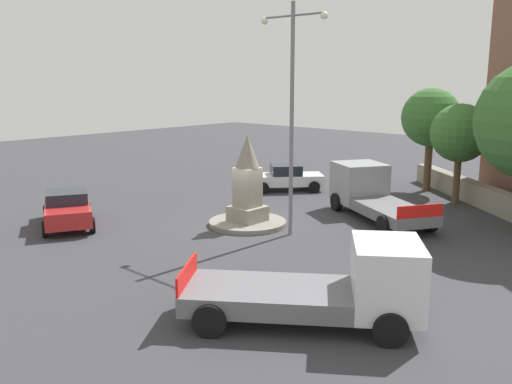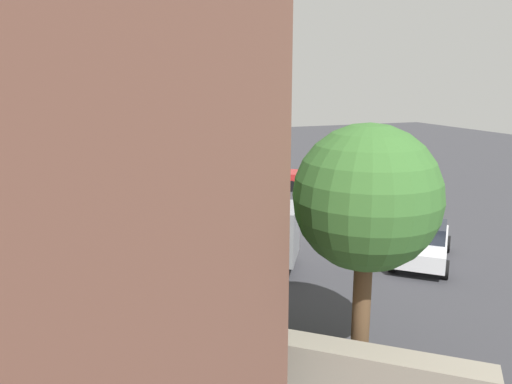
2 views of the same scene
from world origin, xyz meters
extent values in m
plane|color=#38383D|center=(0.00, 0.00, 0.00)|extent=(80.00, 80.00, 0.00)
cylinder|color=gray|center=(0.00, 0.00, 0.10)|extent=(3.31, 3.31, 0.20)
cube|color=gray|center=(0.00, 0.00, 0.52)|extent=(1.32, 1.32, 0.63)
cube|color=gray|center=(0.00, 0.00, 1.66)|extent=(0.92, 0.92, 1.66)
cone|color=gray|center=(0.00, 0.00, 3.20)|extent=(1.01, 1.01, 1.41)
cylinder|color=slate|center=(-2.25, -0.11, 4.48)|extent=(0.16, 0.16, 8.97)
cylinder|color=slate|center=(-2.96, -0.11, 8.45)|extent=(1.41, 0.08, 0.08)
cylinder|color=slate|center=(-1.55, -0.11, 8.45)|extent=(1.41, 0.08, 0.08)
sphere|color=#F2EACC|center=(-3.66, -0.11, 8.35)|extent=(0.28, 0.28, 0.28)
sphere|color=#F2EACC|center=(-0.84, -0.11, 8.35)|extent=(0.28, 0.28, 0.28)
cube|color=#B22323|center=(5.58, 5.22, 0.67)|extent=(4.54, 3.54, 0.69)
cube|color=#1E232D|center=(5.69, 5.16, 1.25)|extent=(2.38, 2.30, 0.48)
cylinder|color=black|center=(3.87, 5.11, 0.32)|extent=(0.67, 0.49, 0.64)
cylinder|color=black|center=(4.70, 6.69, 0.32)|extent=(0.67, 0.49, 0.64)
cylinder|color=black|center=(6.46, 3.75, 0.32)|extent=(0.67, 0.49, 0.64)
cylinder|color=black|center=(7.30, 5.33, 0.32)|extent=(0.67, 0.49, 0.64)
cube|color=silver|center=(3.52, -6.95, 0.61)|extent=(3.98, 4.15, 0.58)
cube|color=#1E232D|center=(3.54, -6.93, 1.17)|extent=(2.27, 2.27, 0.56)
cylinder|color=black|center=(3.83, -5.32, 0.32)|extent=(0.59, 0.62, 0.64)
cylinder|color=black|center=(5.11, -6.48, 0.32)|extent=(0.59, 0.62, 0.64)
cylinder|color=black|center=(1.94, -7.42, 0.32)|extent=(0.59, 0.62, 0.64)
cylinder|color=black|center=(3.21, -8.57, 0.32)|extent=(0.59, 0.62, 0.64)
cube|color=gray|center=(-2.04, -5.57, 1.34)|extent=(2.94, 2.92, 1.84)
cube|color=slate|center=(-4.70, -3.95, 0.65)|extent=(4.56, 3.90, 0.47)
cube|color=red|center=(-6.41, -2.91, 1.14)|extent=(1.09, 1.75, 0.50)
cylinder|color=black|center=(-1.31, -4.78, 0.42)|extent=(0.86, 0.68, 0.84)
cylinder|color=black|center=(-2.40, -6.57, 0.42)|extent=(0.86, 0.68, 0.84)
cylinder|color=black|center=(-5.15, -2.45, 0.42)|extent=(0.86, 0.68, 0.84)
cylinder|color=black|center=(-6.23, -4.24, 0.42)|extent=(0.86, 0.68, 0.84)
cube|color=silver|center=(-9.23, 4.78, 1.31)|extent=(2.62, 2.74, 1.78)
cube|color=slate|center=(-6.81, 6.51, 0.67)|extent=(4.75, 4.26, 0.51)
cube|color=red|center=(-5.09, 7.74, 1.18)|extent=(1.26, 1.73, 0.50)
cylinder|color=black|center=(-8.60, 3.89, 0.42)|extent=(0.85, 0.72, 0.84)
cylinder|color=black|center=(-9.87, 5.66, 0.42)|extent=(0.85, 0.72, 0.84)
cylinder|color=black|center=(-5.11, 6.39, 0.42)|extent=(0.85, 0.72, 0.84)
cylinder|color=black|center=(-6.38, 8.16, 0.42)|extent=(0.85, 0.72, 0.84)
cube|color=gray|center=(-7.65, -8.99, 0.53)|extent=(14.03, 12.08, 1.06)
cylinder|color=brown|center=(-4.90, -10.01, 1.27)|extent=(0.33, 0.33, 2.54)
sphere|color=#386B2D|center=(-4.90, -10.01, 3.55)|extent=(2.87, 2.87, 2.87)
cylinder|color=brown|center=(-2.37, -12.17, 1.48)|extent=(0.41, 0.41, 2.96)
sphere|color=#386B2D|center=(-2.37, -12.17, 4.08)|extent=(3.19, 3.19, 3.19)
camera|label=1|loc=(-15.48, 16.50, 6.15)|focal=38.34mm
camera|label=2|loc=(-8.31, -21.16, 6.62)|focal=35.55mm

